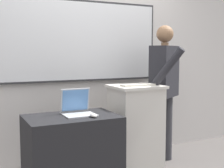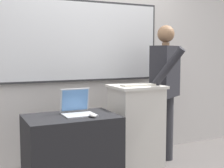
{
  "view_description": "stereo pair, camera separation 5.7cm",
  "coord_description": "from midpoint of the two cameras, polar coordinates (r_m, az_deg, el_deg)",
  "views": [
    {
      "loc": [
        -1.48,
        -2.49,
        1.36
      ],
      "look_at": [
        -0.05,
        0.42,
        1.04
      ],
      "focal_mm": 50.0,
      "sensor_mm": 36.0,
      "label": 1
    },
    {
      "loc": [
        -1.43,
        -2.52,
        1.36
      ],
      "look_at": [
        -0.05,
        0.42,
        1.04
      ],
      "focal_mm": 50.0,
      "sensor_mm": 36.0,
      "label": 2
    }
  ],
  "objects": [
    {
      "name": "back_wall",
      "position": [
        4.01,
        -3.98,
        7.31
      ],
      "size": [
        6.4,
        0.17,
        2.94
      ],
      "color": "silver",
      "rests_on": "ground_plane"
    },
    {
      "name": "lectern_podium",
      "position": [
        3.57,
        4.88,
        -8.2
      ],
      "size": [
        0.55,
        0.49,
        1.0
      ],
      "color": "beige",
      "rests_on": "ground_plane"
    },
    {
      "name": "side_desk",
      "position": [
        3.08,
        -6.86,
        -12.82
      ],
      "size": [
        0.86,
        0.57,
        0.77
      ],
      "color": "black",
      "rests_on": "ground_plane"
    },
    {
      "name": "person_presenter",
      "position": [
        3.86,
        10.16,
        -0.01
      ],
      "size": [
        0.6,
        0.72,
        1.69
      ],
      "rotation": [
        0.0,
        0.0,
        0.56
      ],
      "color": "#333338",
      "rests_on": "ground_plane"
    },
    {
      "name": "laptop",
      "position": [
        3.04,
        -5.95,
        -4.01
      ],
      "size": [
        0.3,
        0.27,
        0.25
      ],
      "color": "#B7BABF",
      "rests_on": "side_desk"
    },
    {
      "name": "wireless_keyboard",
      "position": [
        3.43,
        5.28,
        -0.18
      ],
      "size": [
        0.39,
        0.13,
        0.02
      ],
      "color": "beige",
      "rests_on": "lectern_podium"
    },
    {
      "name": "computer_mouse_by_laptop",
      "position": [
        2.89,
        -2.98,
        -5.76
      ],
      "size": [
        0.06,
        0.1,
        0.03
      ],
      "color": "silver",
      "rests_on": "side_desk"
    }
  ]
}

